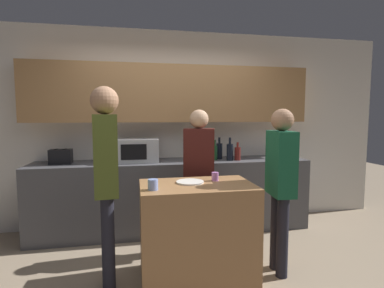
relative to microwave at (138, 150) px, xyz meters
name	(u,v)px	position (x,y,z in m)	size (l,w,h in m)	color
ground_plane	(194,287)	(0.46, -1.41, -1.09)	(14.00, 14.00, 0.00)	gray
back_wall	(171,116)	(0.46, 0.25, 0.45)	(6.40, 0.40, 2.70)	silver
back_counter	(174,196)	(0.46, -0.02, -0.62)	(3.60, 0.62, 0.94)	#4C4C51
kitchen_island	(197,231)	(0.53, -1.24, -0.64)	(1.05, 0.65, 0.90)	#996B42
microwave	(138,150)	(0.00, 0.00, 0.00)	(0.52, 0.39, 0.30)	#B7BABC
toaster	(61,157)	(-0.94, 0.00, -0.06)	(0.26, 0.16, 0.18)	black
potted_plant	(282,144)	(2.02, 0.00, 0.05)	(0.14, 0.14, 0.40)	silver
bottle_0	(215,152)	(1.02, -0.05, -0.05)	(0.07, 0.07, 0.27)	#194723
bottle_1	(219,151)	(1.11, 0.05, -0.04)	(0.08, 0.08, 0.30)	black
bottle_2	(230,152)	(1.21, -0.12, -0.03)	(0.09, 0.09, 0.31)	black
bottle_3	(238,153)	(1.31, -0.12, -0.06)	(0.08, 0.08, 0.24)	maroon
plate_on_island	(190,182)	(0.47, -1.18, -0.18)	(0.26, 0.26, 0.01)	white
cup_0	(153,185)	(0.11, -1.39, -0.14)	(0.09, 0.09, 0.09)	#839CE2
cup_1	(215,177)	(0.73, -1.14, -0.14)	(0.07, 0.07, 0.08)	#C575C5
person_left	(199,168)	(0.67, -0.66, -0.14)	(0.38, 0.27, 1.60)	black
person_center	(106,170)	(-0.28, -1.31, -0.02)	(0.23, 0.36, 1.78)	black
person_right	(281,177)	(1.33, -1.31, -0.14)	(0.22, 0.35, 1.60)	black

